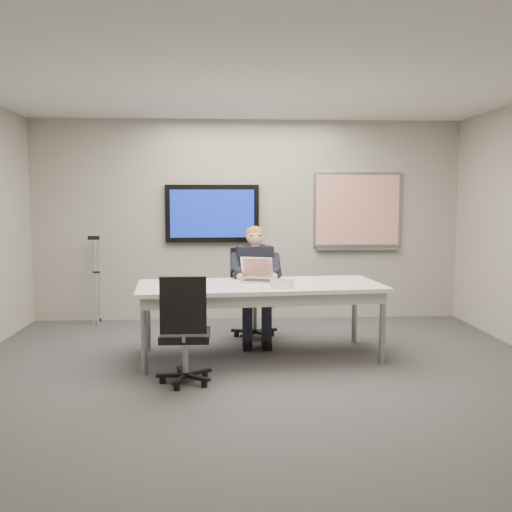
{
  "coord_description": "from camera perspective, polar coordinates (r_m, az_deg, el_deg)",
  "views": [
    {
      "loc": [
        -0.35,
        -5.02,
        1.68
      ],
      "look_at": [
        0.0,
        1.06,
        1.09
      ],
      "focal_mm": 40.0,
      "sensor_mm": 36.0,
      "label": 1
    }
  ],
  "objects": [
    {
      "name": "floor",
      "position": [
        5.31,
        0.64,
        -12.9
      ],
      "size": [
        6.0,
        6.0,
        0.02
      ],
      "primitive_type": "cube",
      "color": "#3D3D40",
      "rests_on": "ground"
    },
    {
      "name": "ceiling",
      "position": [
        5.16,
        0.68,
        18.1
      ],
      "size": [
        6.0,
        6.0,
        0.02
      ],
      "primitive_type": "cube",
      "color": "silver",
      "rests_on": "wall_back"
    },
    {
      "name": "wall_back",
      "position": [
        8.03,
        -0.81,
        3.57
      ],
      "size": [
        6.0,
        0.02,
        2.8
      ],
      "primitive_type": "cube",
      "color": "#A39E93",
      "rests_on": "ground"
    },
    {
      "name": "wall_front",
      "position": [
        2.07,
        6.37,
        -2.3
      ],
      "size": [
        6.0,
        0.02,
        2.8
      ],
      "primitive_type": "cube",
      "color": "#A39E93",
      "rests_on": "ground"
    },
    {
      "name": "conference_table",
      "position": [
        6.1,
        0.4,
        -3.65
      ],
      "size": [
        2.67,
        1.31,
        0.8
      ],
      "rotation": [
        0.0,
        0.0,
        0.09
      ],
      "color": "white",
      "rests_on": "ground"
    },
    {
      "name": "tv_display",
      "position": [
        7.97,
        -4.4,
        4.26
      ],
      "size": [
        1.3,
        0.09,
        0.8
      ],
      "color": "black",
      "rests_on": "wall_back"
    },
    {
      "name": "whiteboard",
      "position": [
        8.22,
        10.1,
        4.44
      ],
      "size": [
        1.25,
        0.08,
        1.1
      ],
      "color": "gray",
      "rests_on": "wall_back"
    },
    {
      "name": "office_chair_far",
      "position": [
        7.05,
        -0.29,
        -5.37
      ],
      "size": [
        0.67,
        0.67,
        1.1
      ],
      "rotation": [
        0.0,
        0.0,
        0.36
      ],
      "color": "black",
      "rests_on": "ground"
    },
    {
      "name": "office_chair_near",
      "position": [
        5.31,
        -7.1,
        -9.35
      ],
      "size": [
        0.49,
        0.49,
        1.02
      ],
      "rotation": [
        0.0,
        0.0,
        3.14
      ],
      "color": "black",
      "rests_on": "ground"
    },
    {
      "name": "seated_person",
      "position": [
        6.76,
        -0.03,
        -4.01
      ],
      "size": [
        0.45,
        0.77,
        1.38
      ],
      "rotation": [
        0.0,
        0.0,
        0.11
      ],
      "color": "#1E2232",
      "rests_on": "office_chair_far"
    },
    {
      "name": "crutch",
      "position": [
        8.08,
        -15.63,
        -2.18
      ],
      "size": [
        0.35,
        0.58,
        1.28
      ],
      "primitive_type": null,
      "rotation": [
        -0.2,
        0.0,
        -0.35
      ],
      "color": "#A1A4A9",
      "rests_on": "ground"
    },
    {
      "name": "laptop",
      "position": [
        6.29,
        0.16,
        -1.93
      ],
      "size": [
        0.42,
        0.44,
        0.26
      ],
      "rotation": [
        0.0,
        0.0,
        -0.32
      ],
      "color": "silver",
      "rests_on": "conference_table"
    },
    {
      "name": "name_tent",
      "position": [
        5.77,
        2.63,
        -2.78
      ],
      "size": [
        0.25,
        0.12,
        0.1
      ],
      "primitive_type": null,
      "rotation": [
        0.0,
        0.0,
        -0.23
      ],
      "color": "white",
      "rests_on": "conference_table"
    },
    {
      "name": "pen",
      "position": [
        5.81,
        0.7,
        -3.15
      ],
      "size": [
        0.01,
        0.13,
        0.01
      ],
      "primitive_type": "cylinder",
      "rotation": [
        0.0,
        1.57,
        1.56
      ],
      "color": "black",
      "rests_on": "conference_table"
    }
  ]
}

